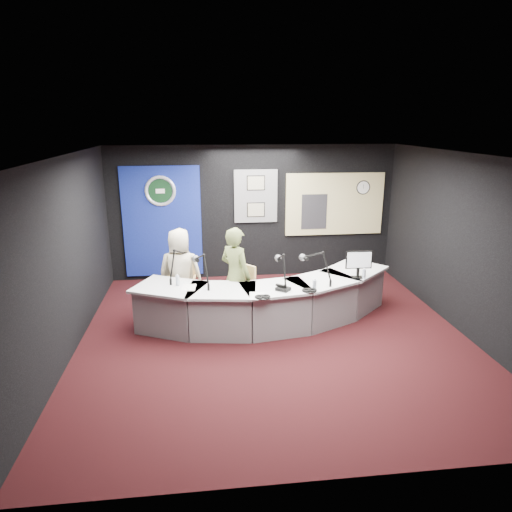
{
  "coord_description": "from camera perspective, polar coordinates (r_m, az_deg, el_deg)",
  "views": [
    {
      "loc": [
        -1.05,
        -6.43,
        3.27
      ],
      "look_at": [
        -0.2,
        0.8,
        1.1
      ],
      "focal_mm": 32.0,
      "sensor_mm": 36.0,
      "label": 1
    }
  ],
  "objects": [
    {
      "name": "headphones_far",
      "position": [
        6.77,
        0.83,
        -5.11
      ],
      "size": [
        0.23,
        0.23,
        0.04
      ],
      "primitive_type": "torus",
      "color": "black",
      "rests_on": "broadcast_desk"
    },
    {
      "name": "wall_left",
      "position": [
        6.98,
        -22.66,
        -0.27
      ],
      "size": [
        0.02,
        6.0,
        2.8
      ],
      "primitive_type": "cube",
      "color": "black",
      "rests_on": "ground"
    },
    {
      "name": "armchair_left",
      "position": [
        8.05,
        -9.35,
        -4.24
      ],
      "size": [
        0.53,
        0.53,
        0.88
      ],
      "primitive_type": null,
      "rotation": [
        0.0,
        0.0,
        -0.08
      ],
      "color": "tan",
      "rests_on": "ground"
    },
    {
      "name": "wall_back",
      "position": [
        9.67,
        -0.34,
        5.45
      ],
      "size": [
        6.0,
        0.02,
        2.8
      ],
      "primitive_type": "cube",
      "color": "black",
      "rests_on": "ground"
    },
    {
      "name": "equipment_rack",
      "position": [
        9.84,
        7.28,
        5.51
      ],
      "size": [
        0.55,
        0.02,
        0.75
      ],
      "primitive_type": "cube",
      "color": "black",
      "rests_on": "booth_window_frame"
    },
    {
      "name": "framed_photo_upper",
      "position": [
        9.52,
        -0.01,
        9.11
      ],
      "size": [
        0.34,
        0.02,
        0.27
      ],
      "primitive_type": "cube",
      "color": "gray",
      "rests_on": "pinboard"
    },
    {
      "name": "backdrop_panel",
      "position": [
        9.65,
        -11.63,
        4.18
      ],
      "size": [
        1.6,
        0.05,
        2.3
      ],
      "primitive_type": "cube",
      "color": "navy",
      "rests_on": "wall_back"
    },
    {
      "name": "agency_seal",
      "position": [
        9.5,
        -11.88,
        7.96
      ],
      "size": [
        0.63,
        0.07,
        0.63
      ],
      "primitive_type": "torus",
      "rotation": [
        1.57,
        0.0,
        0.0
      ],
      "color": "silver",
      "rests_on": "backdrop_panel"
    },
    {
      "name": "computer_monitor",
      "position": [
        7.69,
        12.71,
        -0.44
      ],
      "size": [
        0.47,
        0.05,
        0.32
      ],
      "primitive_type": "cube",
      "rotation": [
        0.0,
        0.0,
        -0.04
      ],
      "color": "black",
      "rests_on": "broadcast_desk"
    },
    {
      "name": "person_woman",
      "position": [
        7.55,
        -2.56,
        -2.43
      ],
      "size": [
        0.69,
        0.7,
        1.63
      ],
      "primitive_type": "imported",
      "rotation": [
        0.0,
        0.0,
        2.35
      ],
      "color": "#5F6C38",
      "rests_on": "ground"
    },
    {
      "name": "boom_mic_c",
      "position": [
        7.25,
        3.23,
        -1.27
      ],
      "size": [
        0.16,
        0.74,
        0.6
      ],
      "primitive_type": null,
      "color": "black",
      "rests_on": "broadcast_desk"
    },
    {
      "name": "water_bottles",
      "position": [
        7.21,
        2.35,
        -3.12
      ],
      "size": [
        3.11,
        0.51,
        0.18
      ],
      "primitive_type": null,
      "color": "silver",
      "rests_on": "broadcast_desk"
    },
    {
      "name": "booth_glow",
      "position": [
        9.95,
        9.81,
        6.4
      ],
      "size": [
        2.0,
        0.02,
        1.2
      ],
      "primitive_type": "cube",
      "color": "#FFCEA1",
      "rests_on": "booth_window_frame"
    },
    {
      "name": "wall_front",
      "position": [
        4.05,
        9.3,
        -11.18
      ],
      "size": [
        6.0,
        0.02,
        2.8
      ],
      "primitive_type": "cube",
      "color": "black",
      "rests_on": "ground"
    },
    {
      "name": "framed_photo_lower",
      "position": [
        9.61,
        -0.01,
        5.8
      ],
      "size": [
        0.34,
        0.02,
        0.27
      ],
      "primitive_type": "cube",
      "color": "gray",
      "rests_on": "pinboard"
    },
    {
      "name": "wall_right",
      "position": [
        7.83,
        24.72,
        1.22
      ],
      "size": [
        0.02,
        6.0,
        2.8
      ],
      "primitive_type": "cube",
      "color": "black",
      "rests_on": "ground"
    },
    {
      "name": "pinboard",
      "position": [
        9.59,
        -0.03,
        7.48
      ],
      "size": [
        0.9,
        0.04,
        1.1
      ],
      "primitive_type": "cube",
      "color": "slate",
      "rests_on": "wall_back"
    },
    {
      "name": "boom_mic_a",
      "position": [
        7.58,
        -9.65,
        -0.67
      ],
      "size": [
        0.37,
        0.69,
        0.6
      ],
      "primitive_type": null,
      "color": "black",
      "rests_on": "broadcast_desk"
    },
    {
      "name": "boom_mic_b",
      "position": [
        7.28,
        -6.82,
        -1.29
      ],
      "size": [
        0.31,
        0.71,
        0.6
      ],
      "primitive_type": null,
      "color": "black",
      "rests_on": "broadcast_desk"
    },
    {
      "name": "draped_jacket",
      "position": [
        8.22,
        -9.61,
        -2.44
      ],
      "size": [
        0.51,
        0.14,
        0.7
      ],
      "primitive_type": "cube",
      "rotation": [
        0.0,
        0.0,
        -0.08
      ],
      "color": "gray",
      "rests_on": "armchair_left"
    },
    {
      "name": "ground",
      "position": [
        7.29,
        2.33,
        -10.07
      ],
      "size": [
        6.0,
        6.0,
        0.0
      ],
      "primitive_type": "plane",
      "color": "black",
      "rests_on": "ground"
    },
    {
      "name": "armchair_right",
      "position": [
        7.64,
        -2.53,
        -4.39
      ],
      "size": [
        0.85,
        0.85,
        1.07
      ],
      "primitive_type": null,
      "rotation": [
        0.0,
        0.0,
        -0.85
      ],
      "color": "tan",
      "rests_on": "ground"
    },
    {
      "name": "person_man",
      "position": [
        7.94,
        -9.46,
        -2.02
      ],
      "size": [
        0.8,
        0.56,
        1.53
      ],
      "primitive_type": "imported",
      "rotation": [
        0.0,
        0.0,
        3.04
      ],
      "color": "beige",
      "rests_on": "ground"
    },
    {
      "name": "broadcast_desk",
      "position": [
        7.62,
        1.35,
        -5.73
      ],
      "size": [
        4.5,
        1.9,
        0.75
      ],
      "primitive_type": null,
      "color": "silver",
      "rests_on": "ground"
    },
    {
      "name": "boom_mic_d",
      "position": [
        7.41,
        7.55,
        -0.99
      ],
      "size": [
        0.47,
        0.63,
        0.6
      ],
      "primitive_type": null,
      "color": "black",
      "rests_on": "broadcast_desk"
    },
    {
      "name": "ceiling",
      "position": [
        6.53,
        2.62,
        12.45
      ],
      "size": [
        6.0,
        6.0,
        0.02
      ],
      "primitive_type": "cube",
      "color": "silver",
      "rests_on": "ground"
    },
    {
      "name": "seal_center",
      "position": [
        9.5,
        -11.88,
        7.96
      ],
      "size": [
        0.48,
        0.01,
        0.48
      ],
      "primitive_type": "cylinder",
      "rotation": [
        1.57,
        0.0,
        0.0
      ],
      "color": "black",
      "rests_on": "backdrop_panel"
    },
    {
      "name": "paper_stack",
      "position": [
        7.25,
        -8.4,
        -3.91
      ],
      "size": [
        0.23,
        0.32,
        0.0
      ],
      "primitive_type": "cube",
      "rotation": [
        0.0,
        0.0,
        -0.08
      ],
      "color": "white",
      "rests_on": "broadcast_desk"
    },
    {
      "name": "headphones_near",
      "position": [
        7.07,
        6.69,
        -4.26
      ],
      "size": [
        0.23,
        0.23,
        0.04
      ],
      "primitive_type": "torus",
      "color": "black",
      "rests_on": "broadcast_desk"
    },
    {
      "name": "notepad",
      "position": [
        6.84,
        0.12,
        -5.02
      ],
      "size": [
        0.26,
        0.34,
        0.0
      ],
      "primitive_type": "cube",
      "rotation": [
        0.0,
        0.0,
        -0.12
      ],
      "color": "white",
      "rests_on": "broadcast_desk"
    },
    {
      "name": "booth_window_frame",
      "position": [
        9.96,
        9.8,
        6.41
      ],
      "size": [
        2.12,
        0.06,
        1.32
      ],
      "primitive_type": "cube",
      "color": "#C8BC7D",
      "rests_on": "wall_back"
    },
    {
      "name": "wall_clock",
      "position": [
        10.06,
        13.26,
        8.34
      ],
      "size": [
        0.28,
        0.01,
        0.28
      ],
      "primitive_type": "cylinder",
      "rotation": [
        1.57,
        0.0,
        0.0
      ],
      "color": "white",
      "rests_on": "booth_window_frame"
    },
    {
      "name": "desk_phone",
      "position": [
        7.06,
        3.41,
        -4.12
      ],
      "size": [
        0.25,
        0.25,
        0.05
      ],
      "primitive_type": "cube",
      "rotation": [
        0.0,
        0.0,
        -0.7
      ],
      "color": "black",
      "rests_on": "broadcast_desk"
    }
  ]
}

